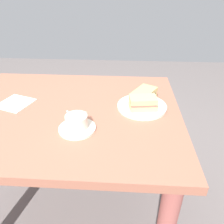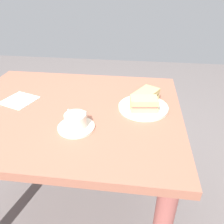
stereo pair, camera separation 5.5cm
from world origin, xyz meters
The scene contains 9 objects.
ground_plane centered at (0.00, 0.00, 0.00)m, with size 6.00×6.00×0.00m, color #675F5D.
dining_table centered at (0.00, 0.00, 0.61)m, with size 1.09×0.87×0.75m.
sandwich_plate centered at (-0.36, -0.04, 0.76)m, with size 0.24×0.24×0.01m, color silver.
sandwich_front centered at (-0.37, -0.01, 0.79)m, with size 0.13×0.09×0.06m.
sandwich_back centered at (-0.37, -0.09, 0.79)m, with size 0.14×0.16×0.06m.
coffee_saucer centered at (-0.08, 0.16, 0.75)m, with size 0.16×0.16×0.01m, color silver.
coffee_cup centered at (-0.08, 0.16, 0.79)m, with size 0.09×0.11×0.06m.
spoon centered at (-0.04, 0.09, 0.76)m, with size 0.06×0.09×0.01m.
napkin centered at (0.27, -0.04, 0.75)m, with size 0.15×0.15×0.00m, color white.
Camera 2 is at (-0.33, 0.92, 1.31)m, focal length 36.06 mm.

